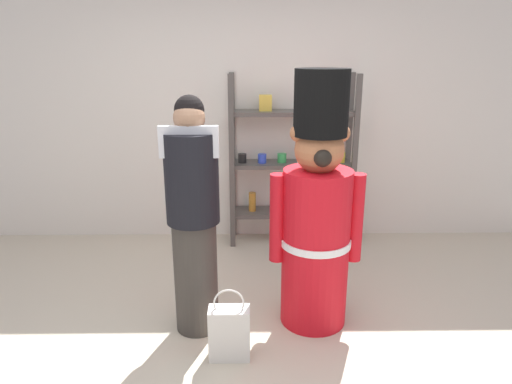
% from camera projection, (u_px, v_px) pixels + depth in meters
% --- Properties ---
extents(ground_plane, '(6.40, 6.40, 0.00)m').
position_uv_depth(ground_plane, '(242.00, 363.00, 2.89)').
color(ground_plane, beige).
extents(back_wall, '(6.40, 0.12, 2.60)m').
position_uv_depth(back_wall, '(244.00, 113.00, 4.61)').
color(back_wall, silver).
rests_on(back_wall, ground_plane).
extents(merchandise_shelf, '(1.24, 0.35, 1.70)m').
position_uv_depth(merchandise_shelf, '(292.00, 162.00, 4.54)').
color(merchandise_shelf, '#4C4742').
rests_on(merchandise_shelf, ground_plane).
extents(teddy_bear_guard, '(0.65, 0.49, 1.80)m').
position_uv_depth(teddy_bear_guard, '(317.00, 217.00, 3.13)').
color(teddy_bear_guard, red).
rests_on(teddy_bear_guard, ground_plane).
extents(person_shopper, '(0.37, 0.35, 1.64)m').
position_uv_depth(person_shopper, '(193.00, 217.00, 3.03)').
color(person_shopper, '#38332D').
rests_on(person_shopper, ground_plane).
extents(shopping_bag, '(0.26, 0.13, 0.49)m').
position_uv_depth(shopping_bag, '(229.00, 332.00, 2.89)').
color(shopping_bag, silver).
rests_on(shopping_bag, ground_plane).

